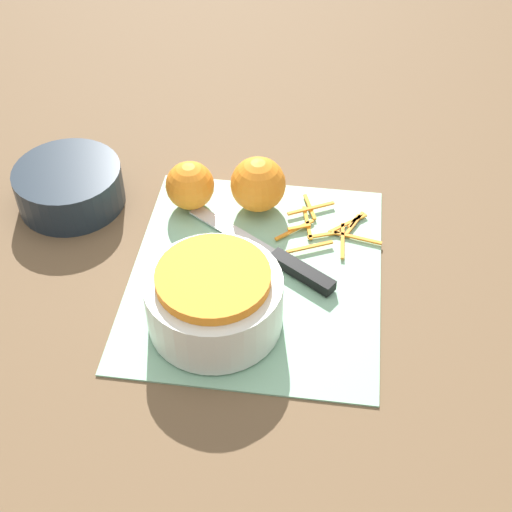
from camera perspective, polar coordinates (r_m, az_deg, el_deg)
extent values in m
plane|color=brown|center=(0.98, 0.00, -1.49)|extent=(4.00, 4.00, 0.00)
cube|color=#84B793|center=(0.98, 0.00, -1.37)|extent=(0.39, 0.34, 0.01)
cylinder|color=silver|center=(0.89, -3.35, -3.66)|extent=(0.17, 0.17, 0.07)
cylinder|color=orange|center=(0.86, -3.46, -1.82)|extent=(0.14, 0.14, 0.02)
cylinder|color=#1E2833|center=(1.11, -14.69, 5.41)|extent=(0.16, 0.16, 0.06)
cube|color=black|center=(0.97, 3.73, -1.08)|extent=(0.07, 0.10, 0.02)
cube|color=silver|center=(1.03, -1.88, 1.96)|extent=(0.10, 0.14, 0.00)
sphere|color=orange|center=(1.06, -5.31, 5.64)|extent=(0.07, 0.07, 0.07)
sphere|color=orange|center=(1.05, 0.17, 5.76)|extent=(0.08, 0.08, 0.08)
cube|color=orange|center=(1.07, 4.33, 3.94)|extent=(0.06, 0.02, 0.00)
cube|color=orange|center=(1.05, 7.89, 2.62)|extent=(0.05, 0.03, 0.00)
cube|color=orange|center=(1.01, 4.32, 0.73)|extent=(0.03, 0.06, 0.00)
cube|color=orange|center=(1.05, 4.13, 2.68)|extent=(0.07, 0.02, 0.00)
cube|color=orange|center=(1.03, 5.44, 1.70)|extent=(0.02, 0.05, 0.00)
cube|color=orange|center=(1.07, 4.42, 3.83)|extent=(0.04, 0.07, 0.00)
cube|color=orange|center=(1.03, 3.47, 2.32)|extent=(0.02, 0.03, 0.00)
cube|color=orange|center=(1.06, 7.85, 2.76)|extent=(0.03, 0.02, 0.00)
cube|color=orange|center=(1.03, 3.10, 2.10)|extent=(0.05, 0.05, 0.00)
cube|color=orange|center=(1.05, 7.36, 2.60)|extent=(0.05, 0.06, 0.00)
cube|color=orange|center=(1.03, 8.14, 1.44)|extent=(0.02, 0.07, 0.00)
cube|color=orange|center=(1.02, 6.94, 1.23)|extent=(0.07, 0.01, 0.00)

